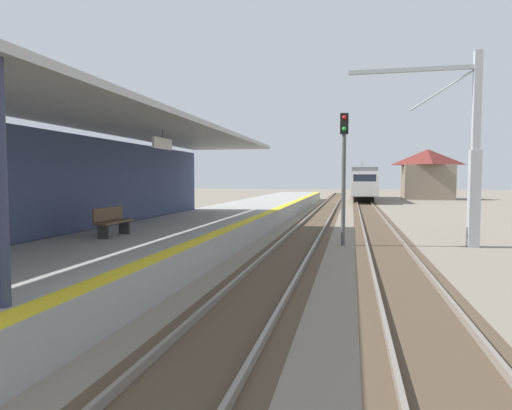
# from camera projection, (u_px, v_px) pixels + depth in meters

# --- Properties ---
(station_platform) EXTENTS (5.00, 80.00, 0.91)m
(station_platform) POSITION_uv_depth(u_px,v_px,m) (190.00, 232.00, 17.91)
(station_platform) COLOR #999993
(station_platform) RESTS_ON ground
(station_building_with_canopy) EXTENTS (4.85, 24.00, 4.43)m
(station_building_with_canopy) POSITION_uv_depth(u_px,v_px,m) (69.00, 179.00, 13.09)
(station_building_with_canopy) COLOR #4C4C4C
(station_building_with_canopy) RESTS_ON ground
(track_pair_nearest_platform) EXTENTS (2.34, 120.00, 0.16)m
(track_pair_nearest_platform) POSITION_uv_depth(u_px,v_px,m) (307.00, 233.00, 20.89)
(track_pair_nearest_platform) COLOR #4C3D2D
(track_pair_nearest_platform) RESTS_ON ground
(track_pair_middle) EXTENTS (2.34, 120.00, 0.16)m
(track_pair_middle) POSITION_uv_depth(u_px,v_px,m) (380.00, 235.00, 20.17)
(track_pair_middle) COLOR #4C3D2D
(track_pair_middle) RESTS_ON ground
(approaching_train) EXTENTS (2.93, 19.60, 4.76)m
(approaching_train) POSITION_uv_depth(u_px,v_px,m) (363.00, 182.00, 54.06)
(approaching_train) COLOR silver
(approaching_train) RESTS_ON ground
(rail_signal_post) EXTENTS (0.32, 0.34, 5.20)m
(rail_signal_post) POSITION_uv_depth(u_px,v_px,m) (344.00, 165.00, 17.16)
(rail_signal_post) COLOR #4C4C4C
(rail_signal_post) RESTS_ON ground
(catenary_pylon_far_side) EXTENTS (5.00, 0.40, 7.50)m
(catenary_pylon_far_side) POSITION_uv_depth(u_px,v_px,m) (467.00, 154.00, 16.82)
(catenary_pylon_far_side) COLOR #9EA3A8
(catenary_pylon_far_side) RESTS_ON ground
(platform_bench) EXTENTS (0.45, 1.60, 0.88)m
(platform_bench) POSITION_uv_depth(u_px,v_px,m) (112.00, 221.00, 13.29)
(platform_bench) COLOR brown
(platform_bench) RESTS_ON station_platform
(distant_trackside_house) EXTENTS (6.60, 5.28, 6.40)m
(distant_trackside_house) POSITION_uv_depth(u_px,v_px,m) (427.00, 173.00, 56.01)
(distant_trackside_house) COLOR #7F705B
(distant_trackside_house) RESTS_ON ground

